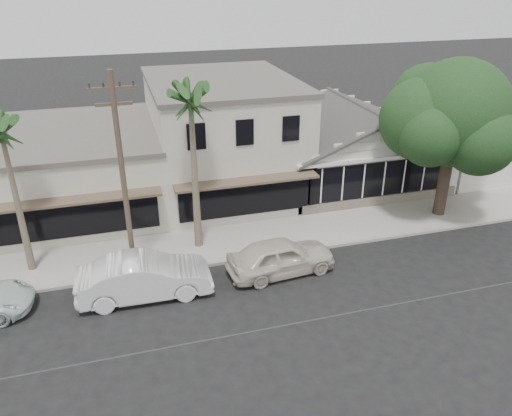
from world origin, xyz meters
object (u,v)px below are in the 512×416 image
object	(u,v)px
car_1	(144,277)
shade_tree	(451,115)
car_0	(281,257)
utility_pole	(123,175)

from	to	relation	value
car_1	shade_tree	bearing A→B (deg)	-76.89
shade_tree	car_1	bearing A→B (deg)	-168.20
car_0	shade_tree	size ratio (longest dim) A/B	0.57
utility_pole	car_1	world-z (taller)	utility_pole
car_0	utility_pole	bearing A→B (deg)	70.28
utility_pole	shade_tree	distance (m)	16.56
car_1	shade_tree	world-z (taller)	shade_tree
utility_pole	car_0	size ratio (longest dim) A/B	1.86
shade_tree	utility_pole	bearing A→B (deg)	-174.35
car_1	shade_tree	distance (m)	17.11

